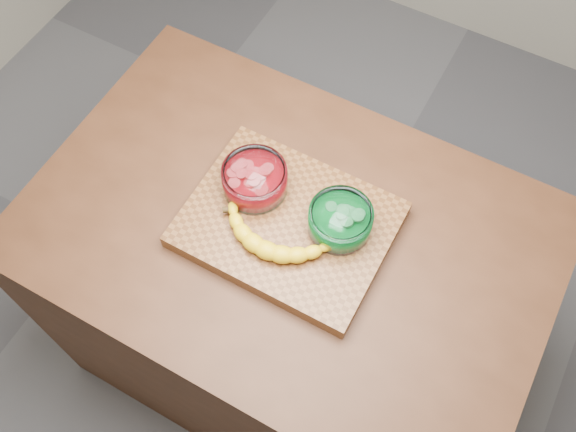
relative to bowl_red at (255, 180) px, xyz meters
The scene contains 6 objects.
ground 0.98m from the bowl_red, 20.28° to the right, with size 3.50×3.50×0.00m, color slate.
counter 0.54m from the bowl_red, 20.28° to the right, with size 1.20×0.80×0.90m, color #472715.
cutting_board 0.13m from the bowl_red, 20.28° to the right, with size 0.45×0.35×0.04m, color brown.
bowl_red is the anchor object (origin of this frame).
bowl_green 0.21m from the bowl_red, ahead, with size 0.14×0.14×0.07m.
banana 0.14m from the bowl_red, 44.29° to the right, with size 0.29×0.13×0.04m, color yellow, non-canonical shape.
Camera 1 is at (0.33, -0.60, 2.19)m, focal length 40.00 mm.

